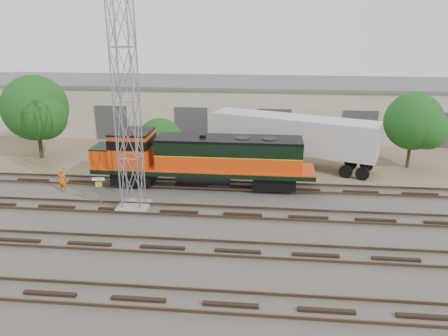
# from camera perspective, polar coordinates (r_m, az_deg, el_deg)

# --- Properties ---
(ground) EXTENTS (140.00, 140.00, 0.00)m
(ground) POSITION_cam_1_polar(r_m,az_deg,el_deg) (25.83, 2.28, -7.63)
(ground) COLOR #47423A
(ground) RESTS_ON ground
(dirt_strip) EXTENTS (80.00, 16.00, 0.02)m
(dirt_strip) POSITION_cam_1_polar(r_m,az_deg,el_deg) (39.78, 3.60, 2.13)
(dirt_strip) COLOR #726047
(dirt_strip) RESTS_ON ground
(tracks) EXTENTS (80.00, 20.40, 0.28)m
(tracks) POSITION_cam_1_polar(r_m,az_deg,el_deg) (23.15, 1.82, -10.79)
(tracks) COLOR black
(tracks) RESTS_ON ground
(warehouse) EXTENTS (58.40, 10.40, 5.30)m
(warehouse) POSITION_cam_1_polar(r_m,az_deg,el_deg) (46.88, 4.11, 8.06)
(warehouse) COLOR beige
(warehouse) RESTS_ON ground
(locomotive) EXTENTS (15.70, 2.75, 3.77)m
(locomotive) POSITION_cam_1_polar(r_m,az_deg,el_deg) (30.87, -3.26, 1.31)
(locomotive) COLOR black
(locomotive) RESTS_ON tracks
(signal_tower) EXTENTS (1.96, 1.96, 13.28)m
(signal_tower) POSITION_cam_1_polar(r_m,az_deg,el_deg) (26.87, -12.56, 7.66)
(signal_tower) COLOR gray
(signal_tower) RESTS_ON ground
(sign_post) EXTENTS (0.79, 0.14, 1.94)m
(sign_post) POSITION_cam_1_polar(r_m,az_deg,el_deg) (29.21, -16.03, -2.22)
(sign_post) COLOR gray
(sign_post) RESTS_ON ground
(worker) EXTENTS (0.66, 0.47, 1.69)m
(worker) POSITION_cam_1_polar(r_m,az_deg,el_deg) (32.44, -20.35, -1.51)
(worker) COLOR orange
(worker) RESTS_ON ground
(semi_trailer) EXTENTS (13.42, 6.92, 4.09)m
(semi_trailer) POSITION_cam_1_polar(r_m,az_deg,el_deg) (35.72, 9.47, 4.19)
(semi_trailer) COLOR silver
(semi_trailer) RESTS_ON ground
(tree_west) EXTENTS (5.72, 5.45, 7.13)m
(tree_west) POSITION_cam_1_polar(r_m,az_deg,el_deg) (39.84, -23.21, 6.95)
(tree_west) COLOR #382619
(tree_west) RESTS_ON ground
(tree_mid) EXTENTS (4.05, 3.86, 3.86)m
(tree_mid) POSITION_cam_1_polar(r_m,az_deg,el_deg) (37.20, -8.08, 3.32)
(tree_mid) COLOR #382619
(tree_mid) RESTS_ON ground
(tree_east) EXTENTS (4.74, 4.52, 6.10)m
(tree_east) POSITION_cam_1_polar(r_m,az_deg,el_deg) (37.54, 23.89, 5.34)
(tree_east) COLOR #382619
(tree_east) RESTS_ON ground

